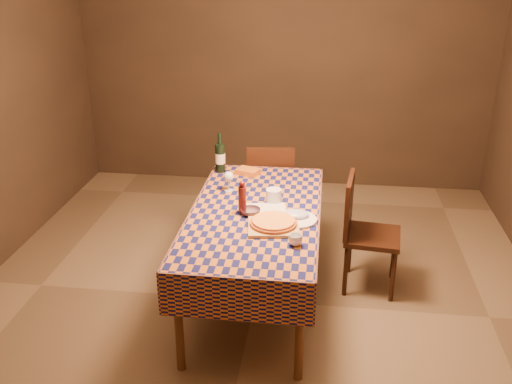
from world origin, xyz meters
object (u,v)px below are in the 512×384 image
dining_table (255,221)px  wine_bottle (220,157)px  white_plate (297,219)px  chair_right (362,227)px  pizza (273,222)px  chair_far (270,186)px  bowl (251,212)px  cutting_board (273,225)px

dining_table → wine_bottle: 0.88m
white_plate → chair_right: chair_right is taller
wine_bottle → pizza: bearing=-61.0°
dining_table → chair_far: bearing=89.7°
chair_far → chair_right: same height
bowl → white_plate: 0.34m
dining_table → chair_far: (0.00, 1.08, -0.17)m
dining_table → wine_bottle: size_ratio=5.41×
white_plate → chair_right: (0.50, 0.46, -0.26)m
chair_far → pizza: bearing=-83.4°
white_plate → dining_table: bearing=159.2°
white_plate → chair_right: bearing=42.7°
bowl → chair_far: (0.03, 1.14, -0.27)m
chair_right → chair_far: bearing=137.3°
white_plate → bowl: bearing=170.2°
bowl → chair_right: 0.96m
cutting_board → pizza: size_ratio=0.82×
pizza → wine_bottle: bearing=119.0°
dining_table → white_plate: size_ratio=6.47×
wine_bottle → chair_far: (0.40, 0.32, -0.37)m
dining_table → cutting_board: 0.30m
wine_bottle → dining_table: bearing=-62.4°
wine_bottle → white_plate: bearing=-51.2°
dining_table → chair_right: chair_right is taller
dining_table → wine_bottle: bearing=117.6°
dining_table → chair_right: bearing=22.9°
white_plate → chair_far: bearing=104.2°
wine_bottle → chair_right: 1.32m
pizza → chair_right: chair_right is taller
bowl → wine_bottle: size_ratio=0.42×
dining_table → pizza: (0.16, -0.24, 0.11)m
dining_table → pizza: pizza is taller
chair_far → cutting_board: bearing=-83.4°
dining_table → bowl: (-0.03, -0.06, 0.10)m
dining_table → bowl: 0.12m
white_plate → pizza: bearing=-141.9°
dining_table → chair_far: size_ratio=1.98×
wine_bottle → white_plate: 1.13m
cutting_board → wine_bottle: (-0.55, 0.99, 0.12)m
cutting_board → chair_right: (0.65, 0.58, -0.26)m
pizza → dining_table: bearing=123.4°
wine_bottle → white_plate: wine_bottle is taller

